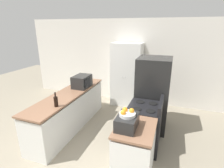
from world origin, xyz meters
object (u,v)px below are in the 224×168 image
pantry_cabinet (127,75)px  stove (144,126)px  refrigerator (153,94)px  toaster_oven (127,122)px  fruit_bowl (127,113)px  wine_bottle (56,101)px  microwave (82,81)px

pantry_cabinet → stove: size_ratio=1.82×
refrigerator → toaster_oven: bearing=-96.5°
stove → fruit_bowl: bearing=-99.9°
stove → wine_bottle: wine_bottle is taller
wine_bottle → pantry_cabinet: bearing=73.5°
toaster_oven → stove: bearing=80.3°
toaster_oven → refrigerator: bearing=83.5°
pantry_cabinet → microwave: pantry_cabinet is taller
stove → toaster_oven: 1.01m
refrigerator → toaster_oven: 1.65m
microwave → wine_bottle: microwave is taller
microwave → fruit_bowl: size_ratio=2.03×
refrigerator → wine_bottle: refrigerator is taller
stove → pantry_cabinet: bearing=115.0°
wine_bottle → toaster_oven: bearing=-10.2°
refrigerator → microwave: 1.77m
toaster_oven → wine_bottle: bearing=169.8°
pantry_cabinet → refrigerator: 1.46m
pantry_cabinet → fruit_bowl: 2.85m
microwave → toaster_oven: size_ratio=1.17×
pantry_cabinet → microwave: bearing=-122.2°
pantry_cabinet → stove: pantry_cabinet is taller
pantry_cabinet → toaster_oven: size_ratio=4.53×
refrigerator → microwave: size_ratio=3.45×
pantry_cabinet → refrigerator: (0.93, -1.12, -0.10)m
stove → toaster_oven: (-0.14, -0.84, 0.54)m
pantry_cabinet → wine_bottle: (-0.73, -2.48, 0.04)m
pantry_cabinet → wine_bottle: 2.59m
wine_bottle → toaster_oven: (1.48, -0.27, -0.01)m
wine_bottle → fruit_bowl: bearing=-10.0°
refrigerator → toaster_oven: refrigerator is taller
pantry_cabinet → wine_bottle: size_ratio=6.58×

